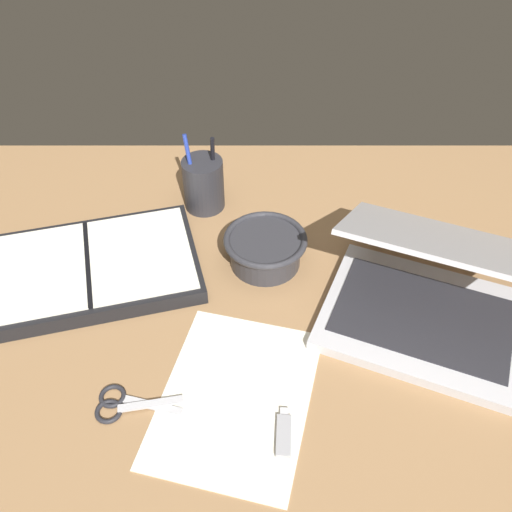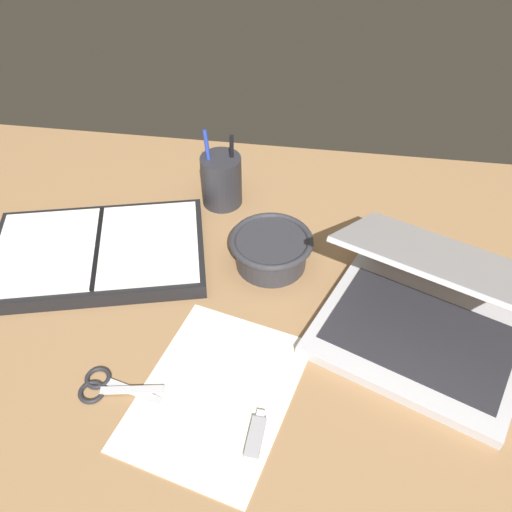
# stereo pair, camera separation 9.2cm
# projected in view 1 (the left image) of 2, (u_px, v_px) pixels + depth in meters

# --- Properties ---
(desk_top) EXTENTS (1.40, 1.00, 0.02)m
(desk_top) POSITION_uv_depth(u_px,v_px,m) (240.00, 319.00, 0.93)
(desk_top) COLOR #936D47
(desk_top) RESTS_ON ground
(laptop) EXTENTS (0.40, 0.39, 0.18)m
(laptop) POSITION_uv_depth(u_px,v_px,m) (431.00, 293.00, 0.89)
(laptop) COLOR #B7B7BC
(laptop) RESTS_ON desk_top
(bowl) EXTENTS (0.15, 0.15, 0.06)m
(bowl) POSITION_uv_depth(u_px,v_px,m) (267.00, 248.00, 0.99)
(bowl) COLOR #2D2D33
(bowl) RESTS_ON desk_top
(pen_cup) EXTENTS (0.08, 0.08, 0.16)m
(pen_cup) POSITION_uv_depth(u_px,v_px,m) (205.00, 184.00, 1.10)
(pen_cup) COLOR #28282D
(pen_cup) RESTS_ON desk_top
(planner) EXTENTS (0.42, 0.32, 0.03)m
(planner) POSITION_uv_depth(u_px,v_px,m) (91.00, 268.00, 0.98)
(planner) COLOR black
(planner) RESTS_ON desk_top
(scissors) EXTENTS (0.12, 0.06, 0.01)m
(scissors) POSITION_uv_depth(u_px,v_px,m) (121.00, 404.00, 0.80)
(scissors) COLOR #B7B7BC
(scissors) RESTS_ON desk_top
(paper_sheet_front) EXTENTS (0.27, 0.32, 0.00)m
(paper_sheet_front) POSITION_uv_depth(u_px,v_px,m) (236.00, 396.00, 0.82)
(paper_sheet_front) COLOR silver
(paper_sheet_front) RESTS_ON desk_top
(usb_drive) EXTENTS (0.02, 0.07, 0.01)m
(usb_drive) POSITION_uv_depth(u_px,v_px,m) (285.00, 435.00, 0.77)
(usb_drive) COLOR #99999E
(usb_drive) RESTS_ON desk_top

